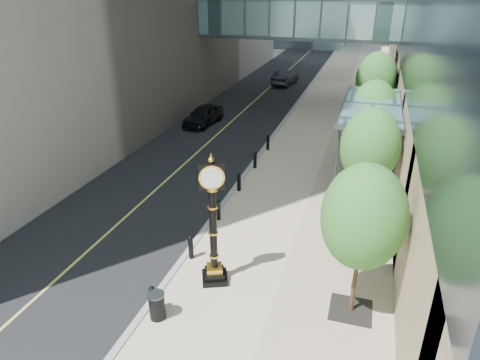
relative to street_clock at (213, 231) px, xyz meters
name	(u,v)px	position (x,y,z in m)	size (l,w,h in m)	color
ground	(220,354)	(1.33, -3.17, -2.18)	(320.00, 320.00, 0.00)	gray
road	(279,79)	(-5.67, 36.83, -2.17)	(8.00, 180.00, 0.02)	black
sidewalk	(350,83)	(2.33, 36.83, -2.15)	(8.00, 180.00, 0.06)	#BFAA93
curb	(314,81)	(-1.67, 36.83, -2.14)	(0.25, 180.00, 0.07)	gray
skywalk	(299,15)	(-1.67, 24.83, 5.53)	(17.00, 4.20, 5.80)	slate
entrance_canopy	(372,107)	(4.81, 10.83, 2.01)	(3.00, 8.00, 4.38)	#383F44
bollard_row	(229,196)	(-1.37, 5.83, -1.67)	(0.20, 16.20, 0.90)	black
street_trees	(374,108)	(4.93, 12.67, 1.47)	(2.82, 28.47, 5.81)	black
street_clock	(213,231)	(0.00, 0.00, 0.00)	(1.20, 1.20, 4.89)	black
trash_bin	(157,306)	(-1.10, -2.39, -1.67)	(0.52, 0.52, 0.90)	black
pedestrian	(351,174)	(4.19, 9.26, -1.21)	(0.66, 0.43, 1.82)	#A7A599
car_near	(203,115)	(-7.51, 17.89, -1.42)	(1.75, 4.34, 1.48)	black
car_far	(285,77)	(-4.39, 33.93, -1.37)	(1.67, 4.79, 1.58)	black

